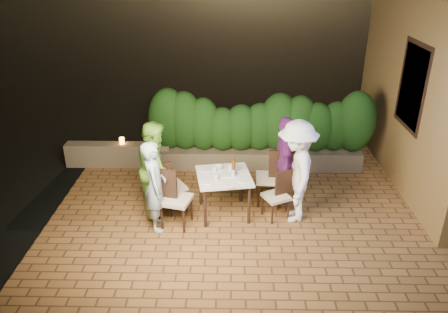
{
  "coord_description": "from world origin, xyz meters",
  "views": [
    {
      "loc": [
        -0.39,
        -6.07,
        4.13
      ],
      "look_at": [
        -0.52,
        0.53,
        1.05
      ],
      "focal_mm": 35.0,
      "sensor_mm": 36.0,
      "label": 1
    }
  ],
  "objects_px": {
    "dining_table": "(224,195)",
    "parapet_lamp": "(122,141)",
    "diner_green": "(157,168)",
    "diner_blue": "(155,186)",
    "chair_left_front": "(176,198)",
    "diner_purple": "(284,160)",
    "chair_right_back": "(269,177)",
    "bowl": "(217,167)",
    "chair_right_front": "(276,195)",
    "chair_left_back": "(172,186)",
    "diner_white": "(296,172)",
    "beer_bottle": "(234,165)"
  },
  "relations": [
    {
      "from": "beer_bottle",
      "to": "dining_table",
      "type": "bearing_deg",
      "value": -162.36
    },
    {
      "from": "chair_right_front",
      "to": "parapet_lamp",
      "type": "xyz_separation_m",
      "value": [
        -3.06,
        1.96,
        0.15
      ]
    },
    {
      "from": "diner_blue",
      "to": "parapet_lamp",
      "type": "height_order",
      "value": "diner_blue"
    },
    {
      "from": "chair_left_front",
      "to": "dining_table",
      "type": "bearing_deg",
      "value": 39.27
    },
    {
      "from": "chair_right_back",
      "to": "diner_green",
      "type": "relative_size",
      "value": 0.62
    },
    {
      "from": "diner_blue",
      "to": "diner_green",
      "type": "height_order",
      "value": "diner_green"
    },
    {
      "from": "bowl",
      "to": "chair_right_back",
      "type": "xyz_separation_m",
      "value": [
        0.92,
        0.16,
        -0.26
      ]
    },
    {
      "from": "bowl",
      "to": "diner_purple",
      "type": "relative_size",
      "value": 0.11
    },
    {
      "from": "chair_left_front",
      "to": "diner_white",
      "type": "height_order",
      "value": "diner_white"
    },
    {
      "from": "diner_purple",
      "to": "diner_green",
      "type": "bearing_deg",
      "value": -74.62
    },
    {
      "from": "diner_green",
      "to": "diner_white",
      "type": "height_order",
      "value": "diner_white"
    },
    {
      "from": "beer_bottle",
      "to": "parapet_lamp",
      "type": "height_order",
      "value": "beer_bottle"
    },
    {
      "from": "diner_green",
      "to": "parapet_lamp",
      "type": "relative_size",
      "value": 11.9
    },
    {
      "from": "beer_bottle",
      "to": "diner_white",
      "type": "height_order",
      "value": "diner_white"
    },
    {
      "from": "chair_right_front",
      "to": "diner_white",
      "type": "height_order",
      "value": "diner_white"
    },
    {
      "from": "chair_left_back",
      "to": "diner_blue",
      "type": "bearing_deg",
      "value": -140.16
    },
    {
      "from": "bowl",
      "to": "chair_right_front",
      "type": "height_order",
      "value": "chair_right_front"
    },
    {
      "from": "parapet_lamp",
      "to": "diner_blue",
      "type": "bearing_deg",
      "value": -64.82
    },
    {
      "from": "bowl",
      "to": "diner_white",
      "type": "height_order",
      "value": "diner_white"
    },
    {
      "from": "chair_left_front",
      "to": "chair_left_back",
      "type": "bearing_deg",
      "value": 120.61
    },
    {
      "from": "diner_green",
      "to": "bowl",
      "type": "bearing_deg",
      "value": -87.62
    },
    {
      "from": "beer_bottle",
      "to": "chair_right_front",
      "type": "bearing_deg",
      "value": -11.69
    },
    {
      "from": "chair_left_front",
      "to": "chair_right_front",
      "type": "relative_size",
      "value": 1.18
    },
    {
      "from": "bowl",
      "to": "chair_left_front",
      "type": "xyz_separation_m",
      "value": [
        -0.66,
        -0.61,
        -0.27
      ]
    },
    {
      "from": "chair_left_front",
      "to": "chair_left_back",
      "type": "xyz_separation_m",
      "value": [
        -0.14,
        0.49,
        -0.03
      ]
    },
    {
      "from": "chair_right_back",
      "to": "diner_purple",
      "type": "height_order",
      "value": "diner_purple"
    },
    {
      "from": "diner_green",
      "to": "chair_right_front",
      "type": "bearing_deg",
      "value": -102.06
    },
    {
      "from": "dining_table",
      "to": "beer_bottle",
      "type": "relative_size",
      "value": 2.66
    },
    {
      "from": "diner_purple",
      "to": "chair_right_back",
      "type": "bearing_deg",
      "value": -65.85
    },
    {
      "from": "bowl",
      "to": "diner_blue",
      "type": "bearing_deg",
      "value": -144.94
    },
    {
      "from": "chair_left_front",
      "to": "chair_right_back",
      "type": "xyz_separation_m",
      "value": [
        1.58,
        0.76,
        0.01
      ]
    },
    {
      "from": "chair_left_back",
      "to": "parapet_lamp",
      "type": "distance_m",
      "value": 2.15
    },
    {
      "from": "dining_table",
      "to": "diner_white",
      "type": "height_order",
      "value": "diner_white"
    },
    {
      "from": "chair_left_back",
      "to": "chair_right_front",
      "type": "distance_m",
      "value": 1.81
    },
    {
      "from": "chair_right_back",
      "to": "diner_blue",
      "type": "relative_size",
      "value": 0.67
    },
    {
      "from": "chair_right_front",
      "to": "chair_right_back",
      "type": "distance_m",
      "value": 0.52
    },
    {
      "from": "chair_left_front",
      "to": "diner_blue",
      "type": "relative_size",
      "value": 0.65
    },
    {
      "from": "chair_left_front",
      "to": "chair_left_back",
      "type": "height_order",
      "value": "chair_left_front"
    },
    {
      "from": "dining_table",
      "to": "parapet_lamp",
      "type": "bearing_deg",
      "value": 139.35
    },
    {
      "from": "chair_left_front",
      "to": "diner_purple",
      "type": "bearing_deg",
      "value": 39.44
    },
    {
      "from": "chair_left_front",
      "to": "chair_right_front",
      "type": "distance_m",
      "value": 1.68
    },
    {
      "from": "bowl",
      "to": "diner_purple",
      "type": "bearing_deg",
      "value": 11.78
    },
    {
      "from": "diner_blue",
      "to": "dining_table",
      "type": "bearing_deg",
      "value": -78.27
    },
    {
      "from": "diner_green",
      "to": "parapet_lamp",
      "type": "bearing_deg",
      "value": 22.98
    },
    {
      "from": "bowl",
      "to": "chair_right_front",
      "type": "bearing_deg",
      "value": -19.2
    },
    {
      "from": "beer_bottle",
      "to": "chair_left_front",
      "type": "xyz_separation_m",
      "value": [
        -0.94,
        -0.41,
        -0.42
      ]
    },
    {
      "from": "beer_bottle",
      "to": "chair_left_back",
      "type": "distance_m",
      "value": 1.17
    },
    {
      "from": "beer_bottle",
      "to": "diner_green",
      "type": "relative_size",
      "value": 0.2
    },
    {
      "from": "diner_purple",
      "to": "parapet_lamp",
      "type": "height_order",
      "value": "diner_purple"
    },
    {
      "from": "dining_table",
      "to": "diner_white",
      "type": "bearing_deg",
      "value": -5.46
    }
  ]
}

